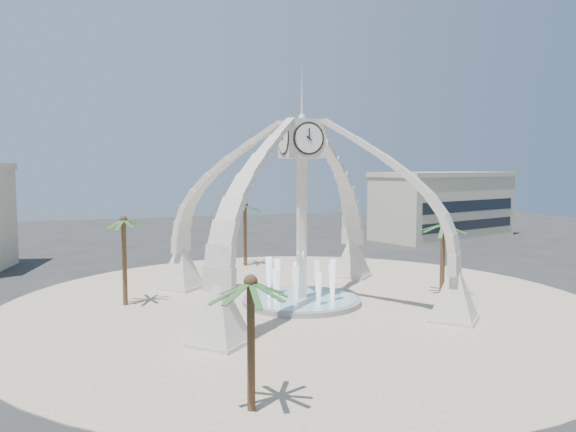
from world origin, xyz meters
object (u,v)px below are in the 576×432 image
object	(u,v)px
palm_east	(443,225)
palm_south	(251,284)
fountain	(302,300)
palm_west	(123,221)
palm_north	(245,206)
clock_tower	(302,208)

from	to	relation	value
palm_east	palm_south	world-z (taller)	palm_east
fountain	palm_east	xyz separation A→B (m)	(10.40, -0.91, 4.81)
fountain	palm_west	world-z (taller)	palm_west
palm_north	palm_south	world-z (taller)	palm_north
palm_north	clock_tower	bearing A→B (deg)	-90.09
fountain	palm_north	world-z (taller)	palm_north
clock_tower	palm_north	distance (m)	15.50
palm_west	palm_north	bearing A→B (deg)	47.01
palm_south	palm_west	bearing A→B (deg)	101.55
palm_west	palm_south	distance (m)	18.86
palm_east	palm_north	size ratio (longest dim) A/B	0.92
palm_west	palm_south	bearing A→B (deg)	-78.45
palm_west	clock_tower	bearing A→B (deg)	-16.40
fountain	palm_north	bearing A→B (deg)	89.91
clock_tower	palm_south	xyz separation A→B (m)	(-7.53, -15.14, -1.58)
fountain	palm_west	xyz separation A→B (m)	(-11.30, 3.32, 5.39)
fountain	palm_west	distance (m)	12.95
palm_east	palm_north	bearing A→B (deg)	122.33
fountain	palm_south	xyz separation A→B (m)	(-7.53, -15.14, 4.62)
palm_north	palm_south	xyz separation A→B (m)	(-7.55, -30.61, -0.73)
fountain	palm_south	size ratio (longest dim) A/B	1.43
clock_tower	palm_south	size ratio (longest dim) A/B	3.20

